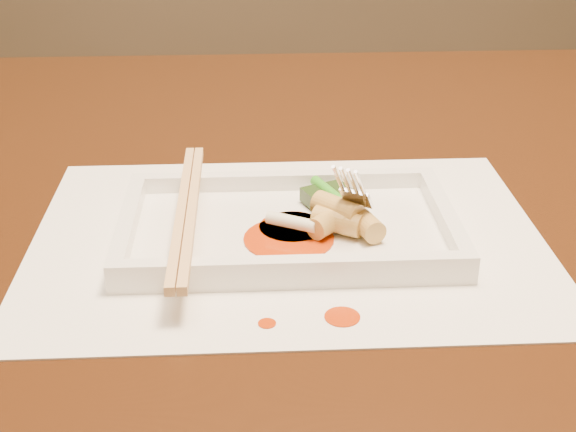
{
  "coord_description": "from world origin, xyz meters",
  "views": [
    {
      "loc": [
        0.05,
        -0.64,
        1.05
      ],
      "look_at": [
        0.08,
        -0.09,
        0.77
      ],
      "focal_mm": 50.0,
      "sensor_mm": 36.0,
      "label": 1
    }
  ],
  "objects_px": {
    "plate_base": "(288,232)",
    "chopstick_a": "(182,210)",
    "fork": "(378,129)",
    "table": "(198,290)",
    "placemat": "(288,237)"
  },
  "relations": [
    {
      "from": "plate_base",
      "to": "fork",
      "type": "distance_m",
      "value": 0.11
    },
    {
      "from": "table",
      "to": "fork",
      "type": "distance_m",
      "value": 0.25
    },
    {
      "from": "chopstick_a",
      "to": "placemat",
      "type": "bearing_deg",
      "value": 0.0
    },
    {
      "from": "placemat",
      "to": "table",
      "type": "bearing_deg",
      "value": 131.86
    },
    {
      "from": "plate_base",
      "to": "chopstick_a",
      "type": "relative_size",
      "value": 1.1
    },
    {
      "from": "table",
      "to": "placemat",
      "type": "xyz_separation_m",
      "value": [
        0.08,
        -0.09,
        0.1
      ]
    },
    {
      "from": "fork",
      "to": "chopstick_a",
      "type": "bearing_deg",
      "value": -173.25
    },
    {
      "from": "placemat",
      "to": "fork",
      "type": "xyz_separation_m",
      "value": [
        0.07,
        0.02,
        0.08
      ]
    },
    {
      "from": "table",
      "to": "chopstick_a",
      "type": "xyz_separation_m",
      "value": [
        -0.0,
        -0.09,
        0.13
      ]
    },
    {
      "from": "table",
      "to": "plate_base",
      "type": "xyz_separation_m",
      "value": [
        0.08,
        -0.09,
        0.11
      ]
    },
    {
      "from": "chopstick_a",
      "to": "fork",
      "type": "bearing_deg",
      "value": 6.75
    },
    {
      "from": "plate_base",
      "to": "fork",
      "type": "bearing_deg",
      "value": 14.42
    },
    {
      "from": "placemat",
      "to": "fork",
      "type": "distance_m",
      "value": 0.11
    },
    {
      "from": "table",
      "to": "fork",
      "type": "relative_size",
      "value": 10.0
    },
    {
      "from": "table",
      "to": "plate_base",
      "type": "height_order",
      "value": "plate_base"
    }
  ]
}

